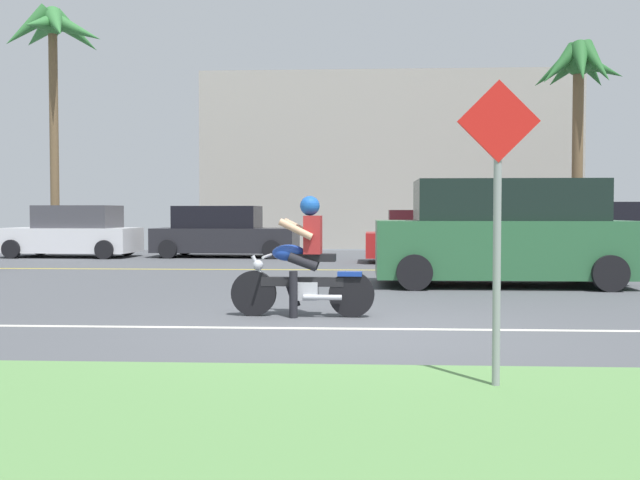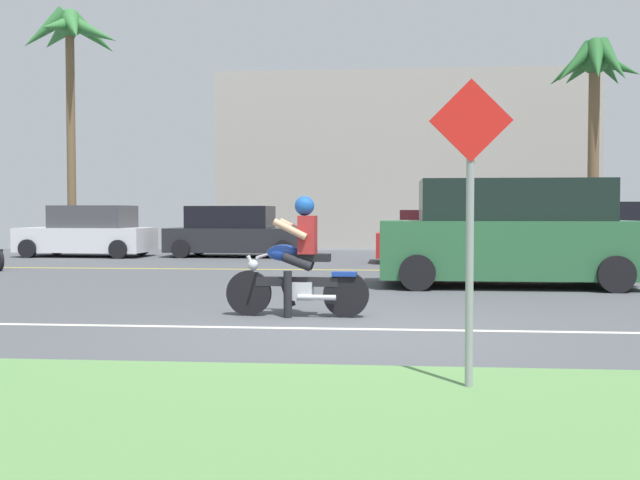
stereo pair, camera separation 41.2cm
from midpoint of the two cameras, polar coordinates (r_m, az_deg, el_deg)
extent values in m
cube|color=#4C4F54|center=(11.68, 3.42, -4.74)|extent=(56.00, 30.00, 0.04)
cube|color=#5B8C4C|center=(4.70, 0.78, -14.61)|extent=(56.00, 3.80, 0.06)
cube|color=silver|center=(8.83, 2.87, -6.83)|extent=(50.40, 0.12, 0.01)
cube|color=yellow|center=(17.64, 4.00, -2.32)|extent=(50.40, 0.12, 0.01)
cylinder|color=black|center=(9.95, -4.31, -4.09)|extent=(0.61, 0.12, 0.60)
cylinder|color=black|center=(9.76, 3.23, -4.21)|extent=(0.61, 0.12, 0.60)
cylinder|color=#B7BAC1|center=(9.90, -3.75, -2.67)|extent=(0.27, 0.06, 0.53)
cube|color=black|center=(9.82, -0.58, -3.22)|extent=(1.10, 0.15, 0.12)
cube|color=#B7BAC1|center=(9.82, -0.28, -3.93)|extent=(0.33, 0.21, 0.24)
ellipsoid|color=navy|center=(9.82, -1.62, -0.99)|extent=(0.44, 0.24, 0.22)
cube|color=black|center=(9.76, 0.59, -1.36)|extent=(0.49, 0.24, 0.10)
cube|color=navy|center=(9.74, 3.12, -2.62)|extent=(0.33, 0.17, 0.06)
cylinder|color=#B7BAC1|center=(9.87, -3.29, -1.24)|extent=(0.06, 0.62, 0.04)
sphere|color=#B7BAC1|center=(9.90, -3.98, -1.93)|extent=(0.14, 0.14, 0.14)
cylinder|color=#B7BAC1|center=(9.68, 0.98, -4.44)|extent=(0.51, 0.09, 0.07)
cube|color=maroon|center=(9.76, 0.24, 0.41)|extent=(0.23, 0.33, 0.50)
sphere|color=#194C9E|center=(9.76, 0.01, 2.65)|extent=(0.26, 0.26, 0.26)
cylinder|color=black|center=(9.89, -0.38, -1.61)|extent=(0.41, 0.15, 0.25)
cylinder|color=black|center=(9.69, -0.54, -1.68)|extent=(0.41, 0.15, 0.25)
cylinder|color=black|center=(9.71, -1.28, -4.21)|extent=(0.12, 0.12, 0.61)
cylinder|color=black|center=(9.98, -1.28, -4.24)|extent=(0.21, 0.12, 0.34)
cylinder|color=tan|center=(9.98, -0.76, 0.88)|extent=(0.46, 0.11, 0.28)
cylinder|color=tan|center=(9.59, -1.11, 0.83)|extent=(0.46, 0.11, 0.28)
cube|color=#2D663D|center=(14.24, 14.98, -0.66)|extent=(4.70, 1.93, 1.05)
cube|color=black|center=(14.24, 15.39, 2.97)|extent=(3.38, 1.66, 0.76)
cylinder|color=black|center=(15.56, 20.52, -1.89)|extent=(0.64, 0.22, 0.64)
cylinder|color=black|center=(15.04, 8.00, -1.91)|extent=(0.64, 0.22, 0.64)
cylinder|color=black|center=(13.73, 22.60, -2.44)|extent=(0.64, 0.22, 0.64)
cylinder|color=black|center=(13.13, 8.38, -2.50)|extent=(0.64, 0.22, 0.64)
cube|color=silver|center=(24.00, -17.08, 0.03)|extent=(4.08, 2.00, 0.74)
cube|color=#414147|center=(23.88, -16.58, 1.74)|extent=(2.39, 1.66, 0.68)
cylinder|color=black|center=(24.26, -13.11, -0.49)|extent=(0.57, 0.21, 0.56)
cylinder|color=black|center=(25.44, -19.14, -0.43)|extent=(0.57, 0.21, 0.56)
cylinder|color=black|center=(22.61, -14.75, -0.69)|extent=(0.57, 0.21, 0.56)
cylinder|color=black|center=(23.87, -21.11, -0.62)|extent=(0.57, 0.21, 0.56)
cube|color=#232328|center=(22.95, -5.73, 0.01)|extent=(4.40, 2.00, 0.73)
cube|color=black|center=(22.99, -6.37, 1.77)|extent=(2.57, 1.66, 0.68)
cylinder|color=black|center=(22.50, -10.13, -0.67)|extent=(0.57, 0.20, 0.56)
cylinder|color=black|center=(21.76, -2.28, -0.73)|extent=(0.57, 0.20, 0.56)
cylinder|color=black|center=(24.23, -8.83, -0.46)|extent=(0.57, 0.20, 0.56)
cylinder|color=black|center=(23.54, -1.53, -0.51)|extent=(0.57, 0.20, 0.56)
cube|color=#AD1E1E|center=(20.40, 10.78, -0.38)|extent=(4.16, 1.88, 0.67)
cube|color=#351116|center=(20.36, 10.10, 1.42)|extent=(2.42, 1.59, 0.62)
cylinder|color=black|center=(19.45, 6.62, -1.09)|extent=(0.56, 0.19, 0.56)
cylinder|color=black|center=(19.70, 15.30, -1.11)|extent=(0.56, 0.19, 0.56)
cylinder|color=black|center=(21.24, 6.59, -0.82)|extent=(0.56, 0.19, 0.56)
cylinder|color=black|center=(21.47, 14.54, -0.84)|extent=(0.56, 0.19, 0.56)
cube|color=black|center=(23.80, 23.61, 1.82)|extent=(2.38, 1.50, 0.73)
cylinder|color=black|center=(22.64, 21.40, -0.77)|extent=(0.56, 0.19, 0.56)
cylinder|color=black|center=(24.25, 20.20, -0.57)|extent=(0.56, 0.19, 0.56)
cylinder|color=brown|center=(24.40, 20.75, 5.87)|extent=(0.33, 0.33, 6.03)
sphere|color=#28662D|center=(24.78, 20.84, 12.83)|extent=(0.87, 0.87, 0.87)
cone|color=#28662D|center=(25.05, 22.34, 12.29)|extent=(1.74, 0.83, 1.04)
cone|color=#28662D|center=(25.35, 21.69, 12.17)|extent=(1.57, 1.52, 1.33)
cone|color=#28662D|center=(25.30, 19.81, 12.22)|extent=(1.17, 1.75, 1.17)
cone|color=#28662D|center=(24.89, 19.20, 12.40)|extent=(1.68, 1.21, 1.39)
cone|color=#28662D|center=(24.33, 19.50, 12.63)|extent=(1.63, 1.11, 1.48)
cone|color=#28662D|center=(24.06, 21.01, 12.73)|extent=(0.81, 1.55, 1.54)
cone|color=#28662D|center=(24.27, 22.05, 12.63)|extent=(1.21, 1.54, 1.56)
cylinder|color=brown|center=(26.71, -18.19, 7.33)|extent=(0.29, 0.29, 7.67)
sphere|color=#337538|center=(27.33, -18.29, 15.36)|extent=(0.76, 0.76, 0.76)
cone|color=#337538|center=(27.01, -16.66, 15.10)|extent=(1.90, 0.70, 1.25)
cone|color=#337538|center=(27.56, -16.67, 14.84)|extent=(1.77, 1.72, 1.48)
cone|color=#337538|center=(28.06, -18.27, 14.59)|extent=(1.32, 1.98, 1.15)
cone|color=#337538|center=(27.96, -19.11, 14.63)|extent=(1.88, 1.64, 1.18)
cone|color=#337538|center=(27.30, -20.01, 14.92)|extent=(1.85, 1.26, 1.65)
cone|color=#337538|center=(26.61, -19.16, 15.27)|extent=(0.83, 1.93, 1.08)
cone|color=#337538|center=(26.51, -18.03, 15.34)|extent=(1.50, 1.90, 1.47)
cylinder|color=gray|center=(5.75, 13.45, -2.59)|extent=(0.06, 0.06, 1.83)
cube|color=red|center=(5.75, 13.58, 8.93)|extent=(0.62, 0.03, 0.62)
cube|color=#A8A399|center=(29.66, 6.84, 5.93)|extent=(14.26, 4.00, 6.67)
camera|label=1|loc=(0.21, -89.00, 0.04)|focal=41.59mm
camera|label=2|loc=(0.21, 91.00, -0.04)|focal=41.59mm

